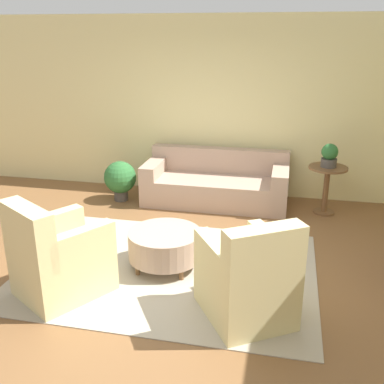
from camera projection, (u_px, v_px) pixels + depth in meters
The scene contains 10 objects.
ground_plane at pixel (169, 270), 5.06m from camera, with size 16.00×16.00×0.00m, color brown.
wall_back at pixel (213, 107), 7.16m from camera, with size 9.45×0.12×2.80m.
rug at pixel (169, 269), 5.06m from camera, with size 3.25×2.43×0.01m.
couch at pixel (216, 184), 6.99m from camera, with size 2.19×0.92×0.80m.
armchair_left at pixel (57, 259), 4.46m from camera, with size 1.04×1.08×1.02m.
armchair_right at pixel (248, 281), 4.08m from camera, with size 1.04×1.08×1.02m.
ottoman_table at pixel (165, 244), 5.03m from camera, with size 0.82×0.82×0.43m.
side_table at pixel (327, 182), 6.49m from camera, with size 0.55×0.55×0.71m.
potted_plant_on_side_table at pixel (329, 155), 6.36m from camera, with size 0.23×0.23×0.34m.
potted_plant_floor at pixel (120, 178), 7.04m from camera, with size 0.50×0.50×0.63m.
Camera 1 is at (1.21, -4.32, 2.52)m, focal length 42.00 mm.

